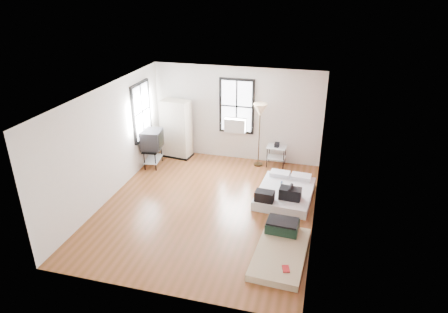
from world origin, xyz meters
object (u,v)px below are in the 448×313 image
(mattress_main, at_px, (285,192))
(tv_stand, at_px, (152,141))
(floor_lamp, at_px, (260,113))
(mattress_bare, at_px, (281,246))
(side_table, at_px, (277,150))
(wardrobe, at_px, (176,129))

(mattress_main, distance_m, tv_stand, 4.11)
(mattress_main, bearing_deg, floor_lamp, 123.45)
(mattress_bare, height_order, side_table, side_table)
(mattress_bare, relative_size, floor_lamp, 1.01)
(wardrobe, xyz_separation_m, tv_stand, (-0.42, -0.84, -0.09))
(mattress_bare, height_order, floor_lamp, floor_lamp)
(mattress_main, relative_size, floor_lamp, 0.99)
(side_table, xyz_separation_m, floor_lamp, (-0.51, -0.07, 1.12))
(mattress_main, xyz_separation_m, mattress_bare, (0.19, -2.17, -0.04))
(floor_lamp, bearing_deg, side_table, 7.75)
(mattress_bare, bearing_deg, wardrobe, 136.62)
(wardrobe, distance_m, side_table, 3.08)
(mattress_bare, distance_m, wardrobe, 5.46)
(wardrobe, bearing_deg, mattress_main, -18.75)
(wardrobe, distance_m, tv_stand, 0.95)
(mattress_main, relative_size, tv_stand, 1.68)
(floor_lamp, xyz_separation_m, tv_stand, (-2.96, -0.84, -0.82))
(side_table, bearing_deg, tv_stand, -165.28)
(mattress_bare, bearing_deg, tv_stand, 146.53)
(mattress_bare, distance_m, side_table, 4.06)
(mattress_bare, relative_size, wardrobe, 1.07)
(side_table, relative_size, tv_stand, 0.65)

